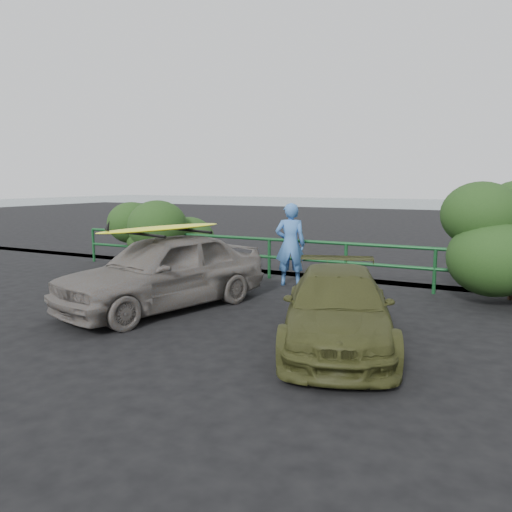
{
  "coord_description": "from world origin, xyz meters",
  "views": [
    {
      "loc": [
        4.36,
        -6.32,
        2.43
      ],
      "look_at": [
        0.3,
        1.68,
        1.1
      ],
      "focal_mm": 35.0,
      "sensor_mm": 36.0,
      "label": 1
    }
  ],
  "objects_px": {
    "surfboard": "(162,228)",
    "sedan": "(164,271)",
    "olive_vehicle": "(337,308)",
    "guardrail": "(306,261)",
    "man": "(290,244)"
  },
  "relations": [
    {
      "from": "guardrail",
      "to": "olive_vehicle",
      "type": "distance_m",
      "value": 4.77
    },
    {
      "from": "guardrail",
      "to": "olive_vehicle",
      "type": "relative_size",
      "value": 3.62
    },
    {
      "from": "surfboard",
      "to": "sedan",
      "type": "bearing_deg",
      "value": 105.89
    },
    {
      "from": "olive_vehicle",
      "to": "surfboard",
      "type": "xyz_separation_m",
      "value": [
        -3.68,
        0.58,
        1.0
      ]
    },
    {
      "from": "sedan",
      "to": "surfboard",
      "type": "relative_size",
      "value": 1.53
    },
    {
      "from": "guardrail",
      "to": "sedan",
      "type": "distance_m",
      "value": 3.98
    },
    {
      "from": "man",
      "to": "sedan",
      "type": "bearing_deg",
      "value": 46.32
    },
    {
      "from": "guardrail",
      "to": "man",
      "type": "distance_m",
      "value": 0.73
    },
    {
      "from": "man",
      "to": "olive_vehicle",
      "type": "bearing_deg",
      "value": 101.72
    },
    {
      "from": "olive_vehicle",
      "to": "surfboard",
      "type": "bearing_deg",
      "value": 152.6
    },
    {
      "from": "guardrail",
      "to": "sedan",
      "type": "height_order",
      "value": "sedan"
    },
    {
      "from": "sedan",
      "to": "man",
      "type": "xyz_separation_m",
      "value": [
        1.33,
        3.13,
        0.24
      ]
    },
    {
      "from": "sedan",
      "to": "guardrail",
      "type": "bearing_deg",
      "value": 83.31
    },
    {
      "from": "olive_vehicle",
      "to": "man",
      "type": "xyz_separation_m",
      "value": [
        -2.35,
        3.71,
        0.42
      ]
    },
    {
      "from": "guardrail",
      "to": "surfboard",
      "type": "height_order",
      "value": "surfboard"
    }
  ]
}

